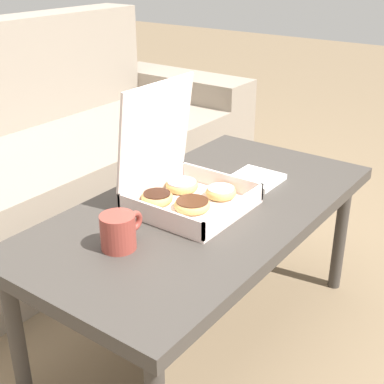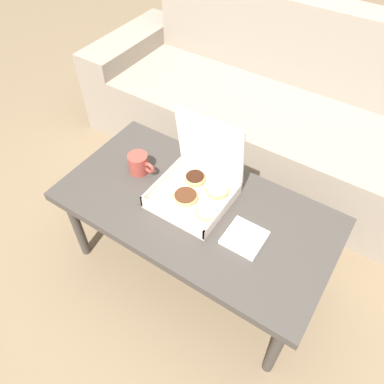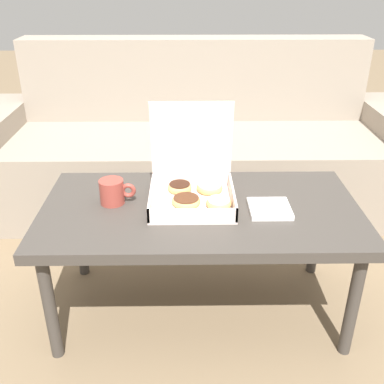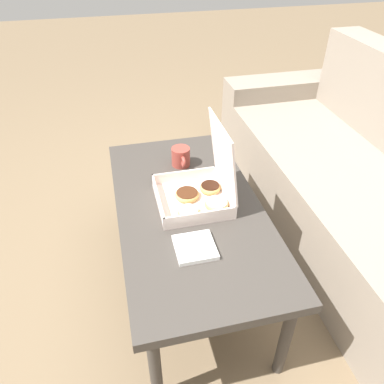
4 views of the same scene
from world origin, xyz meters
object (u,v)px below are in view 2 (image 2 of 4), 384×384
object	(u,v)px
coffee_table	(196,213)
coffee_mug	(139,164)
couch	(285,119)
pastry_box	(199,185)

from	to	relation	value
coffee_table	coffee_mug	world-z (taller)	coffee_mug
couch	pastry_box	world-z (taller)	couch
couch	coffee_mug	distance (m)	1.03
coffee_mug	couch	bearing A→B (deg)	71.25
couch	pastry_box	distance (m)	0.95
couch	pastry_box	size ratio (longest dim) A/B	6.93
coffee_table	coffee_mug	size ratio (longest dim) A/B	8.73
couch	coffee_mug	size ratio (longest dim) A/B	18.49
couch	coffee_table	xyz separation A→B (m)	(0.00, -0.98, 0.13)
pastry_box	couch	bearing A→B (deg)	88.69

